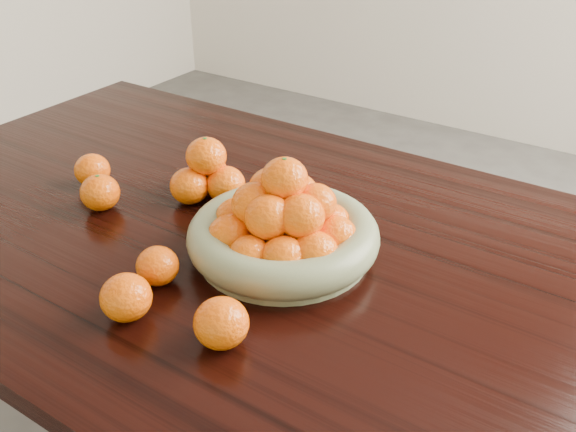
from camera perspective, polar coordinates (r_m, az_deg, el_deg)
The scene contains 8 objects.
dining_table at distance 1.20m, azimuth 1.99°, elevation -7.09°, with size 2.00×1.00×0.75m.
fruit_bowl at distance 1.12m, azimuth -0.43°, elevation -1.06°, with size 0.34×0.34×0.19m.
orange_pyramid at distance 1.32m, azimuth -7.17°, elevation 3.72°, with size 0.15×0.15×0.13m.
loose_orange_0 at distance 1.33m, azimuth -16.36°, elevation 2.02°, with size 0.08×0.08×0.07m, color orange.
loose_orange_1 at distance 1.08m, azimuth -11.52°, elevation -4.37°, with size 0.07×0.07×0.07m, color orange.
loose_orange_2 at distance 1.02m, azimuth -14.19°, elevation -7.03°, with size 0.08×0.08×0.07m, color orange.
loose_orange_3 at distance 1.43m, azimuth -17.00°, elevation 3.92°, with size 0.08×0.08×0.07m, color orange.
loose_orange_4 at distance 0.94m, azimuth -5.95°, elevation -9.45°, with size 0.08×0.08×0.08m, color orange.
Camera 1 is at (0.49, -0.82, 1.39)m, focal length 40.00 mm.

